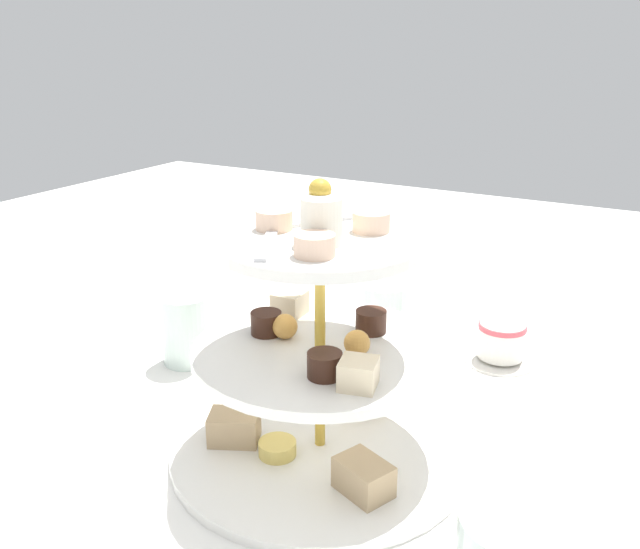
{
  "coord_description": "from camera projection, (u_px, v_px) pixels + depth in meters",
  "views": [
    {
      "loc": [
        0.5,
        0.28,
        0.39
      ],
      "look_at": [
        0.0,
        0.0,
        0.18
      ],
      "focal_mm": 38.43,
      "sensor_mm": 36.0,
      "label": 1
    }
  ],
  "objects": [
    {
      "name": "water_glass_short_left",
      "position": [
        384.0,
        311.0,
        0.92
      ],
      "size": [
        0.06,
        0.06,
        0.08
      ],
      "primitive_type": "cylinder",
      "color": "silver",
      "rests_on": "ground_plane"
    },
    {
      "name": "water_glass_mid_back",
      "position": [
        186.0,
        329.0,
        0.84
      ],
      "size": [
        0.06,
        0.06,
        0.09
      ],
      "primitive_type": "cylinder",
      "color": "silver",
      "rests_on": "ground_plane"
    },
    {
      "name": "ground_plane",
      "position": [
        320.0,
        452.0,
        0.67
      ],
      "size": [
        2.4,
        2.4,
        0.0
      ],
      "primitive_type": "plane",
      "color": "white"
    },
    {
      "name": "tiered_serving_stand",
      "position": [
        320.0,
        372.0,
        0.64
      ],
      "size": [
        0.29,
        0.29,
        0.27
      ],
      "color": "white",
      "rests_on": "ground_plane"
    },
    {
      "name": "teacup_with_saucer",
      "position": [
        501.0,
        343.0,
        0.85
      ],
      "size": [
        0.09,
        0.09,
        0.05
      ],
      "color": "white",
      "rests_on": "ground_plane"
    }
  ]
}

